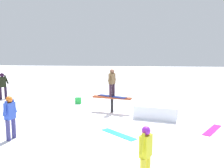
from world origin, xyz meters
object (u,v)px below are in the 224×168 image
at_px(bystander_yellow, 146,151).
at_px(loose_snowboard_magenta, 212,130).
at_px(main_rider_on_rail, 112,84).
at_px(backpack_on_snow, 78,101).
at_px(loose_snowboard_cyan, 118,134).
at_px(rail_feature, 112,99).
at_px(bystander_black, 3,85).
at_px(bystander_blue, 10,115).

relative_size(bystander_yellow, loose_snowboard_magenta, 0.88).
xyz_separation_m(main_rider_on_rail, backpack_on_snow, (1.99, -1.64, -1.20)).
height_order(loose_snowboard_magenta, loose_snowboard_cyan, same).
xyz_separation_m(rail_feature, bystander_black, (6.66, -2.40, 0.26)).
distance_m(rail_feature, bystander_blue, 4.83).
xyz_separation_m(bystander_blue, loose_snowboard_cyan, (-3.51, -0.76, -0.80)).
height_order(main_rider_on_rail, backpack_on_snow, main_rider_on_rail).
distance_m(rail_feature, main_rider_on_rail, 0.75).
distance_m(bystander_blue, backpack_on_snow, 5.56).
relative_size(loose_snowboard_magenta, loose_snowboard_cyan, 0.98).
height_order(main_rider_on_rail, bystander_blue, main_rider_on_rail).
bearing_deg(main_rider_on_rail, loose_snowboard_cyan, 127.17).
bearing_deg(bystander_yellow, loose_snowboard_cyan, 42.38).
height_order(bystander_yellow, loose_snowboard_cyan, bystander_yellow).
distance_m(rail_feature, loose_snowboard_cyan, 3.13).
distance_m(rail_feature, loose_snowboard_magenta, 4.55).
xyz_separation_m(loose_snowboard_cyan, backpack_on_snow, (2.50, -4.67, 0.16)).
bearing_deg(bystander_black, bystander_yellow, 92.64).
xyz_separation_m(bystander_black, loose_snowboard_magenta, (-10.57, 4.65, -0.86)).
bearing_deg(bystander_blue, backpack_on_snow, 3.48).
bearing_deg(backpack_on_snow, bystander_black, -7.46).
xyz_separation_m(main_rider_on_rail, bystander_blue, (3.00, 3.78, -0.55)).
xyz_separation_m(main_rider_on_rail, loose_snowboard_magenta, (-3.91, 2.25, -1.36)).
relative_size(bystander_blue, loose_snowboard_magenta, 0.98).
distance_m(bystander_black, bystander_blue, 7.18).
bearing_deg(loose_snowboard_cyan, main_rider_on_rail, 142.71).
distance_m(bystander_yellow, backpack_on_snow, 8.43).
bearing_deg(main_rider_on_rail, bystander_black, 7.84).
relative_size(bystander_black, bystander_blue, 1.08).
xyz_separation_m(bystander_blue, loose_snowboard_magenta, (-6.91, -1.53, -0.80)).
xyz_separation_m(bystander_yellow, bystander_black, (7.98, -8.49, 0.14)).
bearing_deg(loose_snowboard_magenta, bystander_blue, 134.71).
height_order(rail_feature, loose_snowboard_magenta, rail_feature).
distance_m(rail_feature, bystander_black, 7.08).
distance_m(loose_snowboard_magenta, backpack_on_snow, 7.07).
relative_size(rail_feature, backpack_on_snow, 5.54).
height_order(main_rider_on_rail, bystander_black, main_rider_on_rail).
xyz_separation_m(bystander_black, loose_snowboard_cyan, (-7.17, 5.42, -0.86)).
bearing_deg(bystander_blue, loose_snowboard_cyan, -63.84).
bearing_deg(rail_feature, main_rider_on_rail, 0.00).
height_order(loose_snowboard_magenta, backpack_on_snow, backpack_on_snow).
distance_m(bystander_yellow, loose_snowboard_magenta, 4.69).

